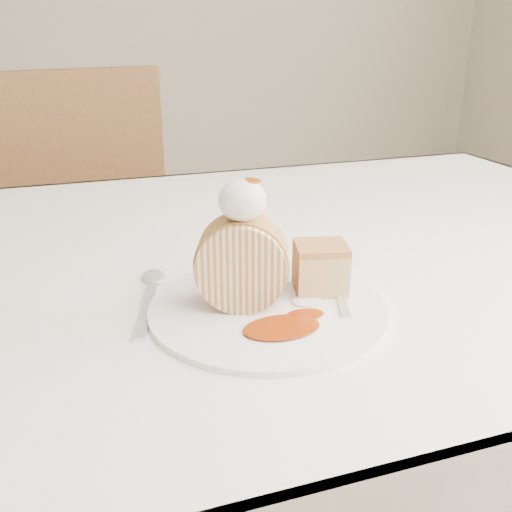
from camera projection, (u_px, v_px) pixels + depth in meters
name	position (u px, v px, depth m)	size (l,w,h in m)	color
table	(252.00, 303.00, 0.83)	(1.40, 0.90, 0.75)	white
chair_far	(75.00, 218.00, 1.60)	(0.54, 0.54, 0.94)	brown
plate	(268.00, 308.00, 0.61)	(0.26, 0.26, 0.01)	white
roulade_slice	(242.00, 264.00, 0.60)	(0.10, 0.10, 0.05)	beige
cake_chunk	(320.00, 270.00, 0.64)	(0.06, 0.05, 0.05)	tan
whipped_cream	(242.00, 200.00, 0.57)	(0.05, 0.05, 0.04)	white
caramel_drizzle	(249.00, 176.00, 0.57)	(0.02, 0.02, 0.01)	maroon
caramel_pool	(281.00, 327.00, 0.57)	(0.08, 0.05, 0.00)	maroon
fork	(341.00, 293.00, 0.64)	(0.02, 0.15, 0.00)	silver
spoon	(146.00, 310.00, 0.61)	(0.02, 0.16, 0.00)	silver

